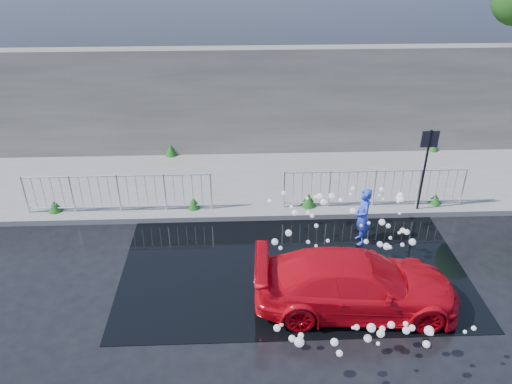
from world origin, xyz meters
TOP-DOWN VIEW (x-y plane):
  - ground at (0.00, 0.00)m, footprint 90.00×90.00m
  - pavement at (0.00, 5.00)m, footprint 30.00×4.00m
  - curb at (0.00, 3.00)m, footprint 30.00×0.25m
  - retaining_wall at (0.00, 7.20)m, footprint 30.00×0.60m
  - puddle at (0.50, 1.00)m, footprint 8.00×5.00m
  - sign_post at (4.20, 3.10)m, footprint 0.45×0.06m
  - railing_left at (-4.00, 3.35)m, footprint 5.05×0.05m
  - railing_right at (3.00, 3.35)m, footprint 5.05×0.05m
  - weeds at (-0.34, 4.53)m, footprint 12.17×3.93m
  - water_spray at (1.80, 0.38)m, footprint 3.62×5.51m
  - red_car at (1.66, -0.55)m, footprint 4.33×1.96m
  - person at (2.31, 1.80)m, footprint 0.38×0.57m

SIDE VIEW (x-z plane):
  - ground at x=0.00m, z-range 0.00..0.00m
  - puddle at x=0.50m, z-range 0.00..0.01m
  - pavement at x=0.00m, z-range 0.00..0.15m
  - curb at x=0.00m, z-range 0.00..0.16m
  - weeds at x=-0.34m, z-range 0.13..0.51m
  - red_car at x=1.66m, z-range 0.00..1.23m
  - railing_left at x=-4.00m, z-range 0.19..1.29m
  - railing_right at x=3.00m, z-range 0.19..1.29m
  - water_spray at x=1.80m, z-range 0.25..1.26m
  - person at x=2.31m, z-range 0.00..1.52m
  - sign_post at x=4.20m, z-range 0.47..2.97m
  - retaining_wall at x=0.00m, z-range 0.15..3.65m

